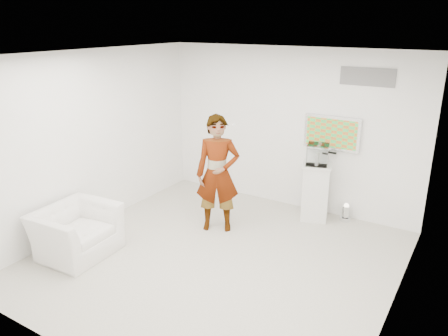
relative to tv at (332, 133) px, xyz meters
The scene contains 10 objects.
room 2.59m from the tv, 109.13° to the right, with size 5.01×5.01×3.00m.
tv is the anchor object (origin of this frame).
logo_decal 1.12m from the tv, ahead, with size 0.90×0.02×0.30m, color slate.
person 2.17m from the tv, 131.41° to the right, with size 0.73×0.48×1.99m, color white.
armchair 4.57m from the tv, 128.90° to the right, with size 1.14×1.00×0.74m, color white.
pedestal 1.09m from the tv, 110.89° to the right, with size 0.50×0.50×1.03m, color white.
floor_uplight 1.46m from the tv, 15.65° to the right, with size 0.20×0.20×0.31m, color silver.
vitrine 0.48m from the tv, 110.89° to the right, with size 0.36×0.36×0.36m, color white.
console 0.53m from the tv, 110.89° to the right, with size 0.05×0.16×0.22m, color white.
wii_remote 1.83m from the tv, 133.02° to the right, with size 0.03×0.13×0.03m, color white.
Camera 1 is at (3.15, -4.91, 3.43)m, focal length 35.00 mm.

